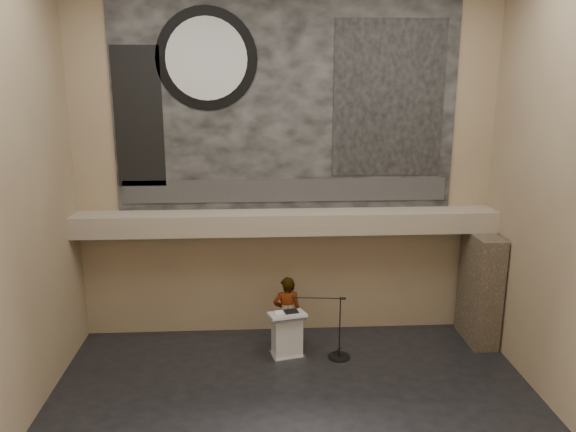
{
  "coord_description": "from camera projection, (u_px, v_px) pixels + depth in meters",
  "views": [
    {
      "loc": [
        -0.7,
        -9.27,
        6.39
      ],
      "look_at": [
        0.0,
        3.2,
        3.2
      ],
      "focal_mm": 35.0,
      "sensor_mm": 36.0,
      "label": 1
    }
  ],
  "objects": [
    {
      "name": "speaker_person",
      "position": [
        287.0,
        313.0,
        13.18
      ],
      "size": [
        0.68,
        0.46,
        1.81
      ],
      "primitive_type": "imported",
      "rotation": [
        0.0,
        0.0,
        3.18
      ],
      "color": "silver",
      "rests_on": "floor"
    },
    {
      "name": "papers",
      "position": [
        281.0,
        313.0,
        12.73
      ],
      "size": [
        0.28,
        0.36,
        0.0
      ],
      "primitive_type": "cube",
      "rotation": [
        0.0,
        0.0,
        0.15
      ],
      "color": "white",
      "rests_on": "lectern"
    },
    {
      "name": "banner_text_strip",
      "position": [
        286.0,
        190.0,
        13.49
      ],
      "size": [
        7.76,
        0.02,
        0.55
      ],
      "primitive_type": "cube",
      "color": "#2C2C2C",
      "rests_on": "banner"
    },
    {
      "name": "binder",
      "position": [
        291.0,
        312.0,
        12.77
      ],
      "size": [
        0.36,
        0.31,
        0.04
      ],
      "primitive_type": "cube",
      "rotation": [
        0.0,
        0.0,
        0.22
      ],
      "color": "black",
      "rests_on": "lectern"
    },
    {
      "name": "wall_back",
      "position": [
        286.0,
        165.0,
        13.41
      ],
      "size": [
        10.0,
        0.02,
        8.5
      ],
      "primitive_type": "cube",
      "color": "#91765C",
      "rests_on": "floor"
    },
    {
      "name": "banner_clock_rim",
      "position": [
        207.0,
        59.0,
        12.63
      ],
      "size": [
        2.3,
        0.02,
        2.3
      ],
      "primitive_type": "cylinder",
      "rotation": [
        1.57,
        0.0,
        0.0
      ],
      "color": "black",
      "rests_on": "banner"
    },
    {
      "name": "banner_building_print",
      "position": [
        389.0,
        99.0,
        13.09
      ],
      "size": [
        2.6,
        0.02,
        3.6
      ],
      "primitive_type": "cube",
      "color": "black",
      "rests_on": "banner"
    },
    {
      "name": "sprinkler_right",
      "position": [
        366.0,
        233.0,
        13.46
      ],
      "size": [
        0.04,
        0.04,
        0.06
      ],
      "primitive_type": "cylinder",
      "color": "#B2893D",
      "rests_on": "soffit"
    },
    {
      "name": "sprinkler_left",
      "position": [
        220.0,
        235.0,
        13.27
      ],
      "size": [
        0.04,
        0.04,
        0.06
      ],
      "primitive_type": "cylinder",
      "color": "#B2893D",
      "rests_on": "soffit"
    },
    {
      "name": "banner",
      "position": [
        286.0,
        104.0,
        13.02
      ],
      "size": [
        8.0,
        0.05,
        5.0
      ],
      "primitive_type": "cube",
      "color": "black",
      "rests_on": "wall_back"
    },
    {
      "name": "soffit",
      "position": [
        287.0,
        222.0,
        13.34
      ],
      "size": [
        10.0,
        0.8,
        0.5
      ],
      "primitive_type": "cube",
      "color": "gray",
      "rests_on": "wall_back"
    },
    {
      "name": "floor",
      "position": [
        298.0,
        422.0,
        10.59
      ],
      "size": [
        10.0,
        10.0,
        0.0
      ],
      "primitive_type": "plane",
      "color": "black",
      "rests_on": "ground"
    },
    {
      "name": "lectern",
      "position": [
        287.0,
        335.0,
        12.88
      ],
      "size": [
        0.92,
        0.74,
        1.14
      ],
      "rotation": [
        0.0,
        0.0,
        0.23
      ],
      "color": "silver",
      "rests_on": "floor"
    },
    {
      "name": "stone_pier",
      "position": [
        480.0,
        288.0,
        13.55
      ],
      "size": [
        0.6,
        1.4,
        2.7
      ],
      "primitive_type": "cube",
      "color": "#3D3125",
      "rests_on": "floor"
    },
    {
      "name": "mic_stand",
      "position": [
        338.0,
        349.0,
        12.95
      ],
      "size": [
        1.35,
        0.52,
        1.5
      ],
      "rotation": [
        0.0,
        0.0,
        -0.1
      ],
      "color": "black",
      "rests_on": "floor"
    },
    {
      "name": "banner_brick_print",
      "position": [
        138.0,
        117.0,
        12.87
      ],
      "size": [
        1.1,
        0.02,
        3.2
      ],
      "primitive_type": "cube",
      "color": "black",
      "rests_on": "banner"
    },
    {
      "name": "wall_front",
      "position": [
        328.0,
        291.0,
        5.67
      ],
      "size": [
        10.0,
        0.02,
        8.5
      ],
      "primitive_type": "cube",
      "color": "#91765C",
      "rests_on": "floor"
    },
    {
      "name": "banner_clock_face",
      "position": [
        206.0,
        59.0,
        12.61
      ],
      "size": [
        1.84,
        0.02,
        1.84
      ],
      "primitive_type": "cylinder",
      "rotation": [
        1.57,
        0.0,
        0.0
      ],
      "color": "silver",
      "rests_on": "banner"
    }
  ]
}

